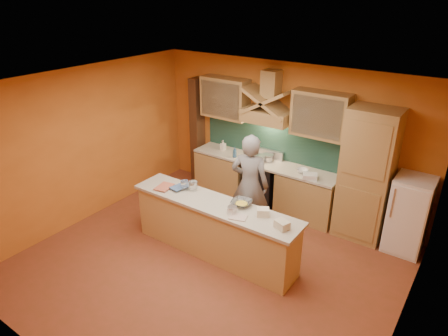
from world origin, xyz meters
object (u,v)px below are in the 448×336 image
Objects in this scene: fridge at (409,215)px; kitchen_scale at (232,211)px; stove at (263,183)px; person at (250,185)px; mixing_bowl at (242,203)px.

kitchen_scale is (-2.09, -2.01, 0.34)m from fridge.
person is at bearing -73.31° from stove.
person is (0.30, -1.01, 0.46)m from stove.
stove is at bearing 180.00° from fridge.
mixing_bowl is (0.29, -0.72, 0.07)m from person.
fridge is at bearing 42.56° from kitchen_scale.
mixing_bowl is at bearing -140.73° from fridge.
person reaches higher than stove.
kitchen_scale is 0.28m from mixing_bowl.
stove is 2.17m from kitchen_scale.
fridge reaches higher than mixing_bowl.
person is 0.78m from mixing_bowl.
kitchen_scale is 0.36× the size of mixing_bowl.
stove is at bearing -87.01° from person.
fridge is 4.18× the size of mixing_bowl.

